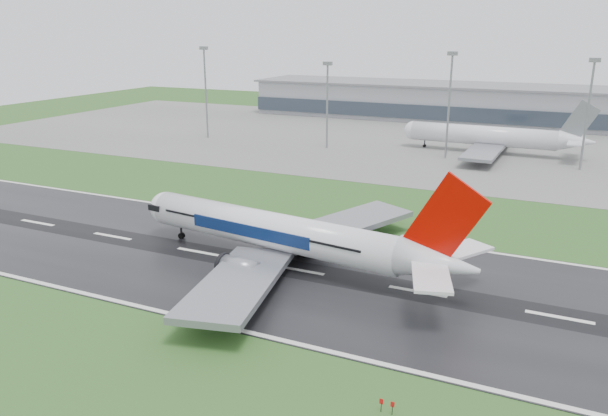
% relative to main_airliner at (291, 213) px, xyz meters
% --- Properties ---
extents(ground, '(520.00, 520.00, 0.00)m').
position_rel_main_airliner_xyz_m(ground, '(22.19, -1.42, -9.44)').
color(ground, '#26511D').
rests_on(ground, ground).
extents(runway, '(400.00, 45.00, 0.10)m').
position_rel_main_airliner_xyz_m(runway, '(22.19, -1.42, -9.39)').
color(runway, black).
rests_on(runway, ground).
extents(apron, '(400.00, 130.00, 0.08)m').
position_rel_main_airliner_xyz_m(apron, '(22.19, 123.58, -9.40)').
color(apron, slate).
rests_on(apron, ground).
extents(terminal, '(240.00, 36.00, 15.00)m').
position_rel_main_airliner_xyz_m(terminal, '(22.19, 183.58, -1.94)').
color(terminal, gray).
rests_on(terminal, ground).
extents(main_airliner, '(70.43, 67.82, 18.68)m').
position_rel_main_airliner_xyz_m(main_airliner, '(0.00, 0.00, 0.00)').
color(main_airliner, white).
rests_on(main_airliner, runway).
extents(parked_airliner, '(61.96, 57.90, 17.72)m').
position_rel_main_airliner_xyz_m(parked_airliner, '(16.67, 112.98, -0.50)').
color(parked_airliner, silver).
rests_on(parked_airliner, apron).
extents(floodmast_0, '(0.64, 0.64, 31.68)m').
position_rel_main_airliner_xyz_m(floodmast_0, '(-82.49, 98.58, 6.40)').
color(floodmast_0, gray).
rests_on(floodmast_0, ground).
extents(floodmast_1, '(0.64, 0.64, 27.38)m').
position_rel_main_airliner_xyz_m(floodmast_1, '(-34.57, 98.58, 4.25)').
color(floodmast_1, gray).
rests_on(floodmast_1, ground).
extents(floodmast_2, '(0.64, 0.64, 31.16)m').
position_rel_main_airliner_xyz_m(floodmast_2, '(5.54, 98.58, 6.14)').
color(floodmast_2, gray).
rests_on(floodmast_2, ground).
extents(floodmast_3, '(0.64, 0.64, 30.01)m').
position_rel_main_airliner_xyz_m(floodmast_3, '(43.84, 98.58, 5.57)').
color(floodmast_3, gray).
rests_on(floodmast_3, ground).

